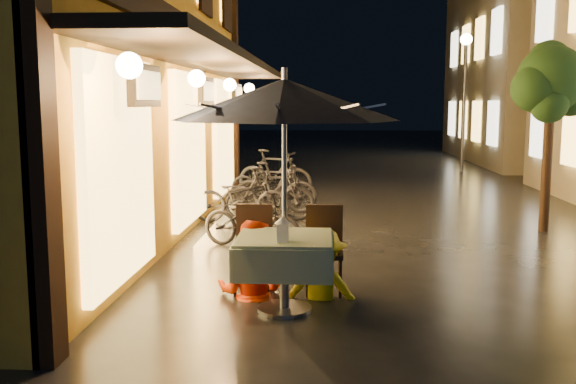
# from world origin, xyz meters

# --- Properties ---
(ground) EXTENTS (90.00, 90.00, 0.00)m
(ground) POSITION_xyz_m (0.00, 0.00, 0.00)
(ground) COLOR black
(ground) RESTS_ON ground
(west_building) EXTENTS (5.90, 11.40, 7.40)m
(west_building) POSITION_xyz_m (-5.72, 4.00, 3.71)
(west_building) COLOR orange
(west_building) RESTS_ON ground
(east_building_far) EXTENTS (7.30, 10.30, 7.30)m
(east_building_far) POSITION_xyz_m (7.49, 18.00, 3.66)
(east_building_far) COLOR #AAA38A
(east_building_far) RESTS_ON ground
(street_tree) EXTENTS (1.43, 1.20, 3.15)m
(street_tree) POSITION_xyz_m (2.41, 4.51, 2.42)
(street_tree) COLOR black
(street_tree) RESTS_ON ground
(streetlamp_far) EXTENTS (0.36, 0.36, 4.23)m
(streetlamp_far) POSITION_xyz_m (3.00, 14.00, 2.92)
(streetlamp_far) COLOR #59595E
(streetlamp_far) RESTS_ON ground
(cafe_table) EXTENTS (0.99, 0.99, 0.78)m
(cafe_table) POSITION_xyz_m (-1.64, 0.10, 0.59)
(cafe_table) COLOR #59595E
(cafe_table) RESTS_ON ground
(patio_umbrella) EXTENTS (2.27, 2.27, 2.46)m
(patio_umbrella) POSITION_xyz_m (-1.64, 0.10, 2.15)
(patio_umbrella) COLOR #59595E
(patio_umbrella) RESTS_ON ground
(cafe_chair_left) EXTENTS (0.42, 0.42, 0.97)m
(cafe_chair_left) POSITION_xyz_m (-2.04, 0.84, 0.54)
(cafe_chair_left) COLOR black
(cafe_chair_left) RESTS_ON ground
(cafe_chair_right) EXTENTS (0.42, 0.42, 0.97)m
(cafe_chair_right) POSITION_xyz_m (-1.24, 0.84, 0.54)
(cafe_chair_right) COLOR black
(cafe_chair_right) RESTS_ON ground
(table_lantern) EXTENTS (0.16, 0.16, 0.25)m
(table_lantern) POSITION_xyz_m (-1.64, -0.15, 0.92)
(table_lantern) COLOR white
(table_lantern) RESTS_ON cafe_table
(person_orange) EXTENTS (0.89, 0.74, 1.65)m
(person_orange) POSITION_xyz_m (-2.05, 0.64, 0.82)
(person_orange) COLOR #E03100
(person_orange) RESTS_ON ground
(person_yellow) EXTENTS (1.00, 0.61, 1.49)m
(person_yellow) POSITION_xyz_m (-1.27, 0.62, 0.75)
(person_yellow) COLOR #D4B809
(person_yellow) RESTS_ON ground
(bicycle_0) EXTENTS (1.68, 1.10, 0.83)m
(bicycle_0) POSITION_xyz_m (-2.31, 2.94, 0.42)
(bicycle_0) COLOR black
(bicycle_0) RESTS_ON ground
(bicycle_1) EXTENTS (1.69, 0.68, 0.99)m
(bicycle_1) POSITION_xyz_m (-2.24, 5.13, 0.49)
(bicycle_1) COLOR black
(bicycle_1) RESTS_ON ground
(bicycle_2) EXTENTS (1.78, 0.78, 0.90)m
(bicycle_2) POSITION_xyz_m (-2.74, 5.03, 0.45)
(bicycle_2) COLOR black
(bicycle_2) RESTS_ON ground
(bicycle_3) EXTENTS (1.68, 0.62, 0.99)m
(bicycle_3) POSITION_xyz_m (-2.22, 6.09, 0.49)
(bicycle_3) COLOR black
(bicycle_3) RESTS_ON ground
(bicycle_4) EXTENTS (1.63, 0.78, 0.82)m
(bicycle_4) POSITION_xyz_m (-2.55, 7.86, 0.41)
(bicycle_4) COLOR black
(bicycle_4) RESTS_ON ground
(bicycle_5) EXTENTS (1.88, 1.11, 1.09)m
(bicycle_5) POSITION_xyz_m (-2.38, 8.05, 0.54)
(bicycle_5) COLOR black
(bicycle_5) RESTS_ON ground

